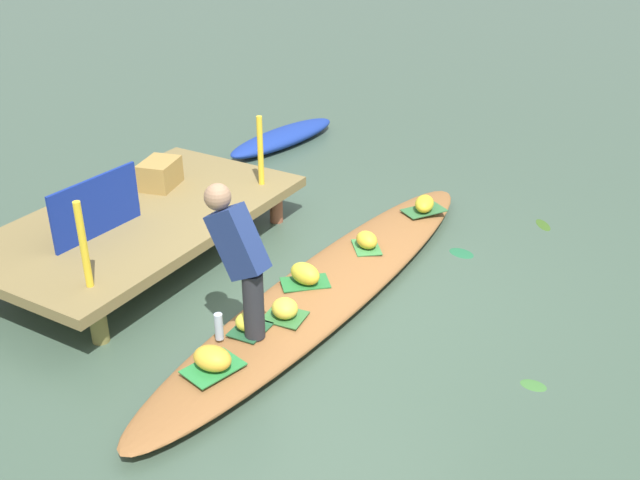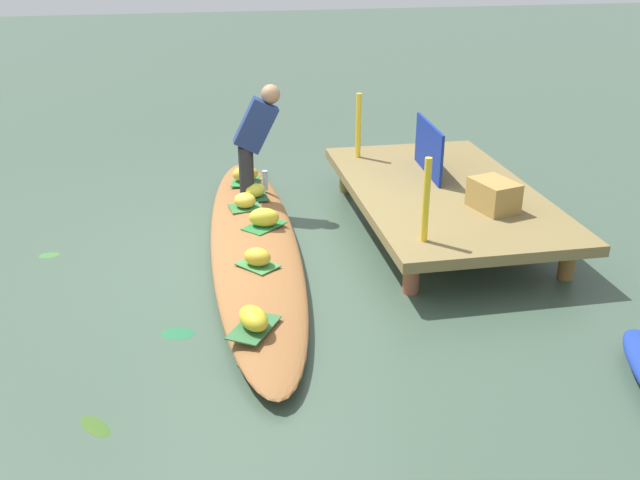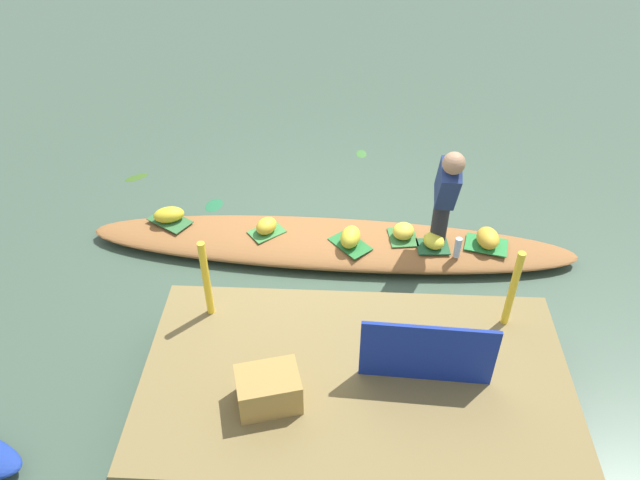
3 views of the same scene
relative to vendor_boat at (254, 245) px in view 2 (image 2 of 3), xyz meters
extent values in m
plane|color=#3E5443|center=(0.00, 0.00, -0.10)|extent=(40.00, 40.00, 0.00)
cube|color=olive|center=(-0.25, 1.96, 0.29)|extent=(3.20, 1.80, 0.10)
cylinder|color=olive|center=(-1.53, 1.24, 0.07)|extent=(0.14, 0.14, 0.34)
cylinder|color=#975339|center=(1.03, 1.24, 0.07)|extent=(0.14, 0.14, 0.34)
cylinder|color=#965A36|center=(-1.53, 2.68, 0.07)|extent=(0.14, 0.14, 0.34)
cylinder|color=brown|center=(1.03, 2.68, 0.07)|extent=(0.14, 0.14, 0.34)
ellipsoid|color=brown|center=(0.00, 0.00, 0.00)|extent=(4.99, 1.02, 0.19)
cube|color=#2A843D|center=(-1.56, 0.07, 0.10)|extent=(0.47, 0.37, 0.01)
ellipsoid|color=gold|center=(-1.56, 0.07, 0.19)|extent=(0.23, 0.31, 0.17)
cube|color=#3D8440|center=(0.66, -0.03, 0.10)|extent=(0.41, 0.40, 0.01)
ellipsoid|color=gold|center=(0.66, -0.03, 0.18)|extent=(0.29, 0.30, 0.16)
cube|color=#326938|center=(1.69, -0.17, 0.10)|extent=(0.51, 0.45, 0.01)
ellipsoid|color=gold|center=(1.69, -0.17, 0.18)|extent=(0.36, 0.27, 0.16)
cube|color=#367137|center=(-0.73, -0.01, 0.10)|extent=(0.31, 0.35, 0.01)
ellipsoid|color=yellow|center=(-0.73, -0.01, 0.18)|extent=(0.30, 0.31, 0.16)
cube|color=#277233|center=(-0.20, 0.12, 0.10)|extent=(0.46, 0.47, 0.01)
ellipsoid|color=gold|center=(-0.20, 0.12, 0.19)|extent=(0.25, 0.33, 0.18)
cube|color=#225532|center=(-1.02, 0.12, 0.10)|extent=(0.33, 0.27, 0.01)
ellipsoid|color=yellow|center=(-1.02, 0.12, 0.17)|extent=(0.29, 0.30, 0.15)
cylinder|color=#28282D|center=(-1.07, 0.04, 0.37)|extent=(0.16, 0.16, 0.55)
cube|color=navy|center=(-1.06, 0.16, 0.88)|extent=(0.20, 0.49, 0.59)
sphere|color=#9E7556|center=(-1.06, 0.32, 1.20)|extent=(0.20, 0.20, 0.20)
cylinder|color=silver|center=(-1.24, 0.26, 0.21)|extent=(0.07, 0.07, 0.22)
cube|color=navy|center=(-0.75, 1.96, 0.62)|extent=(0.97, 0.08, 0.54)
cylinder|color=yellow|center=(-1.45, 1.36, 0.71)|extent=(0.06, 0.06, 0.73)
cylinder|color=yellow|center=(0.95, 1.36, 0.71)|extent=(0.06, 0.06, 0.73)
cube|color=#A3803F|center=(0.37, 2.22, 0.48)|extent=(0.51, 0.42, 0.28)
ellipsoid|color=#375A1D|center=(2.39, -1.26, -0.09)|extent=(0.31, 0.27, 0.01)
ellipsoid|color=#21633C|center=(1.35, -0.74, -0.09)|extent=(0.25, 0.30, 0.01)
ellipsoid|color=#3B6F31|center=(-0.33, -1.93, -0.09)|extent=(0.14, 0.20, 0.01)
camera|label=1|loc=(-4.84, -2.76, 3.35)|focal=41.15mm
camera|label=2|loc=(6.26, -0.54, 2.83)|focal=40.39mm
camera|label=3|loc=(-0.13, 4.93, 4.05)|focal=34.95mm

